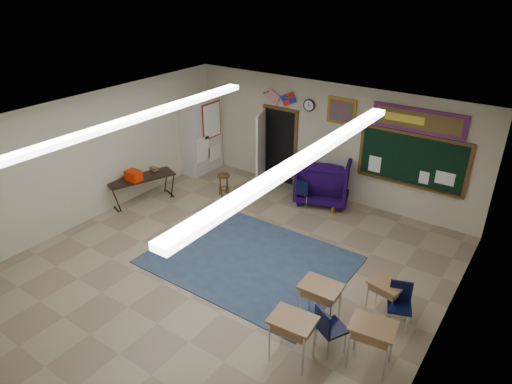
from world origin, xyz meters
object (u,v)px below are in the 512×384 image
Objects in this scene: wooden_stool at (224,185)px; student_desk_front_right at (384,297)px; wingback_armchair at (324,178)px; student_desk_front_left at (320,302)px; folding_table at (142,188)px.

student_desk_front_right is at bearing -21.48° from wooden_stool.
wingback_armchair is at bearing 29.47° from wooden_stool.
wingback_armchair is at bearing 114.37° from student_desk_front_left.
folding_table is 2.99× the size of wooden_stool.
student_desk_front_left is 0.45× the size of folding_table.
wingback_armchair is 0.76× the size of folding_table.
wingback_armchair is 4.44m from student_desk_front_right.
wingback_armchair is 2.64m from wooden_stool.
student_desk_front_left reaches higher than wooden_stool.
folding_table is at bearing 164.31° from student_desk_front_left.
folding_table reaches higher than student_desk_front_right.
wingback_armchair reaches higher than wooden_stool.
folding_table is 2.12m from wooden_stool.
student_desk_front_left is at bearing 98.52° from wingback_armchair.
wingback_armchair is 4.71m from folding_table.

